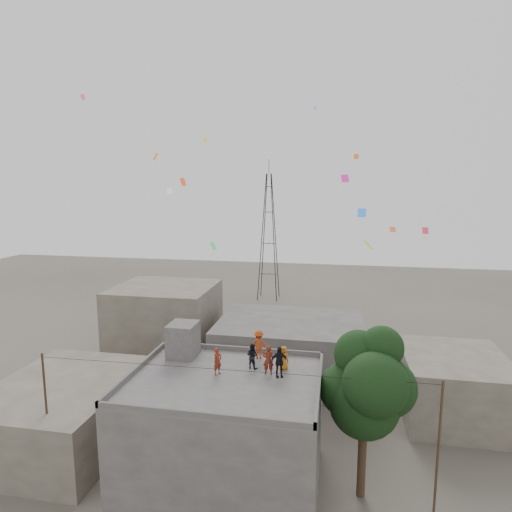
{
  "coord_description": "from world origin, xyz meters",
  "views": [
    {
      "loc": [
        5.55,
        -20.42,
        16.0
      ],
      "look_at": [
        1.33,
        1.91,
        12.38
      ],
      "focal_mm": 30.0,
      "sensor_mm": 36.0,
      "label": 1
    }
  ],
  "objects_px": {
    "stair_head_box": "(183,340)",
    "transmission_tower": "(269,237)",
    "tree": "(368,386)",
    "person_dark_adult": "(279,362)",
    "person_red_adult": "(268,360)"
  },
  "relations": [
    {
      "from": "stair_head_box",
      "to": "transmission_tower",
      "type": "xyz_separation_m",
      "value": [
        -0.8,
        37.4,
        1.97
      ]
    },
    {
      "from": "tree",
      "to": "person_dark_adult",
      "type": "xyz_separation_m",
      "value": [
        -4.59,
        0.2,
        0.83
      ]
    },
    {
      "from": "tree",
      "to": "person_dark_adult",
      "type": "distance_m",
      "value": 4.66
    },
    {
      "from": "person_red_adult",
      "to": "person_dark_adult",
      "type": "xyz_separation_m",
      "value": [
        0.61,
        -0.2,
        0.03
      ]
    },
    {
      "from": "tree",
      "to": "stair_head_box",
      "type": "bearing_deg",
      "value": 169.26
    },
    {
      "from": "tree",
      "to": "person_red_adult",
      "type": "xyz_separation_m",
      "value": [
        -5.19,
        0.4,
        0.8
      ]
    },
    {
      "from": "tree",
      "to": "person_dark_adult",
      "type": "bearing_deg",
      "value": 177.48
    },
    {
      "from": "stair_head_box",
      "to": "person_dark_adult",
      "type": "xyz_separation_m",
      "value": [
        5.98,
        -1.8,
        -0.17
      ]
    },
    {
      "from": "transmission_tower",
      "to": "person_red_adult",
      "type": "bearing_deg",
      "value": -81.0
    },
    {
      "from": "transmission_tower",
      "to": "stair_head_box",
      "type": "bearing_deg",
      "value": -88.77
    },
    {
      "from": "transmission_tower",
      "to": "person_red_adult",
      "type": "height_order",
      "value": "transmission_tower"
    },
    {
      "from": "stair_head_box",
      "to": "person_dark_adult",
      "type": "bearing_deg",
      "value": -16.77
    },
    {
      "from": "transmission_tower",
      "to": "person_red_adult",
      "type": "distance_m",
      "value": 39.55
    },
    {
      "from": "tree",
      "to": "person_dark_adult",
      "type": "height_order",
      "value": "tree"
    },
    {
      "from": "stair_head_box",
      "to": "tree",
      "type": "distance_m",
      "value": 10.8
    }
  ]
}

